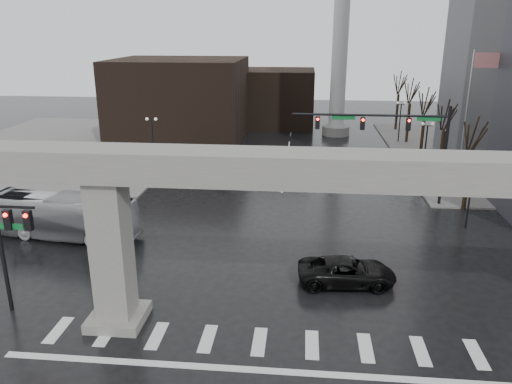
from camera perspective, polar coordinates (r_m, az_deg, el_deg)
ground at (r=24.65m, az=0.60°, el=-15.40°), size 160.00×160.00×0.00m
sidewalk_nw at (r=64.33m, az=-20.23°, el=4.96°), size 28.00×36.00×0.15m
elevated_guideway at (r=21.54m, az=4.01°, el=-0.14°), size 48.00×2.60×8.70m
building_far_left at (r=64.96m, az=-8.68°, el=10.42°), size 16.00×14.00×10.00m
building_far_mid at (r=73.17m, az=2.60°, el=10.68°), size 10.00×10.00×8.00m
smokestack at (r=66.57m, az=9.67°, el=17.77°), size 3.60×3.60×30.00m
signal_mast_arm at (r=40.66m, az=15.82°, el=6.48°), size 12.12×0.43×8.00m
signal_left_pole at (r=26.94m, az=-26.30°, el=-4.58°), size 2.30×0.30×6.00m
flagpole_assembly at (r=44.97m, az=23.33°, el=8.98°), size 2.06×0.12×12.00m
lamp_right_0 at (r=37.79m, az=23.45°, el=1.09°), size 1.22×0.32×5.11m
lamp_right_1 at (r=50.87m, az=18.88°, el=5.75°), size 1.22×0.32×5.11m
lamp_right_2 at (r=64.35m, az=16.18°, el=8.46°), size 1.22×0.32×5.11m
lamp_left_0 at (r=39.01m, az=-17.68°, el=2.26°), size 1.22×0.32×5.11m
lamp_left_1 at (r=51.78m, az=-11.77°, el=6.55°), size 1.22×0.32×5.11m
lamp_left_2 at (r=65.07m, az=-8.18°, el=9.10°), size 1.22×0.32×5.11m
tree_right_0 at (r=41.96m, az=23.09°, el=1.76°), size 1.09×1.58×7.50m
tree_right_1 at (r=49.38m, az=20.47°, el=4.47°), size 1.09×1.61×7.67m
tree_right_2 at (r=56.96m, az=18.53°, el=6.46°), size 1.10×1.63×7.85m
tree_right_3 at (r=64.64m, az=17.04°, el=7.98°), size 1.11×1.66×8.02m
tree_right_4 at (r=72.39m, az=15.86°, el=9.17°), size 1.12×1.69×8.19m
pickup_truck at (r=28.55m, az=10.33°, el=-8.93°), size 5.59×2.89×1.51m
city_bus at (r=36.39m, az=-21.44°, el=-2.55°), size 11.11×3.98×3.03m
far_car at (r=46.33m, az=-3.61°, el=1.97°), size 2.23×4.19×1.36m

